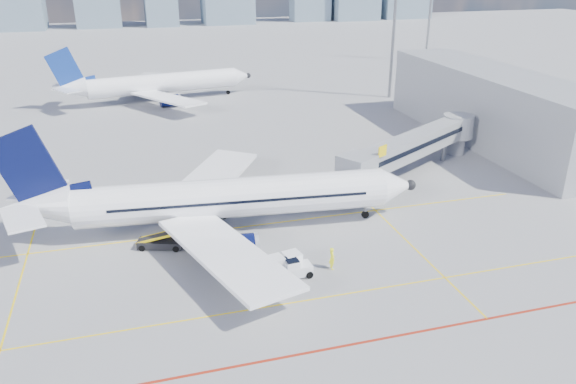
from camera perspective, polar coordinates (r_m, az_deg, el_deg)
name	(u,v)px	position (r m, az deg, el deg)	size (l,w,h in m)	color
ground	(265,266)	(48.95, -2.39, -7.53)	(420.00, 420.00, 0.00)	gray
apron_markings	(269,291)	(45.59, -1.91, -10.02)	(90.00, 35.12, 0.01)	yellow
jet_bridge	(419,144)	(70.09, 13.15, 4.79)	(23.55, 15.78, 6.30)	gray
terminal_block	(493,107)	(85.80, 20.09, 8.14)	(10.00, 42.00, 10.00)	gray
floodlight_mast_ne	(394,23)	(107.89, 10.74, 16.51)	(3.20, 0.61, 25.45)	slate
floodlight_mast_far	(431,5)	(151.33, 14.29, 17.93)	(3.20, 0.61, 25.45)	slate
main_aircraft	(216,200)	(54.16, -7.31, -0.76)	(39.66, 34.51, 11.60)	white
second_aircraft	(156,84)	(107.04, -13.31, 10.62)	(36.47, 31.61, 10.81)	white
baggage_tug	(295,268)	(47.00, 0.71, -7.72)	(2.58, 1.65, 1.73)	white
cargo_dolly	(284,263)	(47.36, -0.45, -7.27)	(3.45, 2.06, 1.77)	black
belt_loader	(162,242)	(52.76, -12.67, -4.96)	(5.92, 3.08, 2.39)	black
ramp_worker	(332,258)	(48.20, 4.49, -6.73)	(0.73, 0.48, 2.00)	yellow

